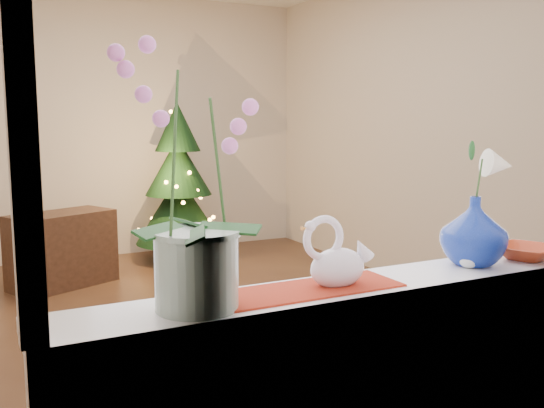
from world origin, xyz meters
The scene contains 15 objects.
ground centered at (0.00, 0.00, 0.00)m, with size 5.00×5.00×0.00m, color #3A2218.
wall_back centered at (0.00, 2.50, 1.35)m, with size 4.50×0.10×2.70m, color beige.
wall_front centered at (0.00, -2.50, 1.35)m, with size 4.50×0.10×2.70m, color beige.
wall_right centered at (2.25, 0.00, 1.35)m, with size 0.10×5.00×2.70m, color beige.
windowsill centered at (0.00, -2.37, 0.90)m, with size 2.20×0.26×0.04m, color white.
window_frame centered at (0.00, -2.47, 1.70)m, with size 2.22×0.06×1.60m, color white, non-canonical shape.
runner centered at (-0.38, -2.37, 0.92)m, with size 0.70×0.20×0.01m, color maroon.
orchid_pot centered at (-0.67, -2.39, 1.27)m, with size 0.24×0.24×0.70m, color beige, non-canonical shape.
swan centered at (-0.22, -2.37, 1.02)m, with size 0.24×0.11×0.21m, color silver, non-canonical shape.
blue_vase centered at (0.35, -2.35, 1.06)m, with size 0.26×0.26×0.27m, color navy.
lily centered at (0.35, -2.35, 1.30)m, with size 0.15×0.09×0.21m, color silver, non-canonical shape.
paperweight centered at (0.30, -2.39, 0.96)m, with size 0.07×0.07×0.07m, color silver.
amber_dish centered at (0.58, -2.38, 0.94)m, with size 0.18×0.18×0.04m, color #A9381A.
xmas_tree centered at (0.72, 1.95, 0.80)m, with size 0.87×0.87×1.60m, color black, non-canonical shape.
side_table centered at (-0.48, 1.48, 0.32)m, with size 0.85×0.42×0.64m, color black.
Camera 1 is at (-1.20, -3.86, 1.42)m, focal length 40.00 mm.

